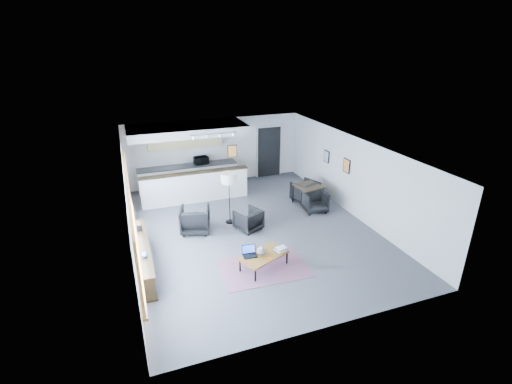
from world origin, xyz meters
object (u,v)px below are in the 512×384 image
object	(u,v)px
floor_lamp	(229,180)
dining_chair_near	(315,202)
microwave	(201,159)
laptop	(249,252)
dining_table	(308,187)
armchair_right	(248,219)
dining_chair_far	(305,192)
ceramic_pot	(262,251)
armchair_left	(195,218)
coffee_table	(264,255)
book_stack	(281,249)

from	to	relation	value
floor_lamp	dining_chair_near	xyz separation A→B (m)	(2.94, -0.19, -1.12)
dining_chair_near	microwave	distance (m)	4.83
laptop	dining_table	world-z (taller)	dining_table
armchair_right	dining_chair_far	size ratio (longest dim) A/B	1.03
ceramic_pot	microwave	distance (m)	6.25
floor_lamp	dining_table	world-z (taller)	floor_lamp
ceramic_pot	dining_table	distance (m)	4.34
armchair_left	microwave	xyz separation A→B (m)	(1.02, 3.67, 0.68)
dining_table	coffee_table	bearing A→B (deg)	-132.43
dining_chair_far	microwave	world-z (taller)	microwave
coffee_table	laptop	bearing A→B (deg)	139.56
laptop	armchair_right	size ratio (longest dim) A/B	0.51
armchair_left	dining_table	bearing A→B (deg)	-155.25
laptop	dining_chair_far	size ratio (longest dim) A/B	0.53
laptop	dining_chair_far	world-z (taller)	dining_chair_far
book_stack	microwave	xyz separation A→B (m)	(-0.72, 6.19, 0.67)
book_stack	armchair_left	xyz separation A→B (m)	(-1.74, 2.52, -0.01)
armchair_left	dining_chair_far	xyz separation A→B (m)	(4.19, 0.94, -0.08)
dining_table	ceramic_pot	bearing A→B (deg)	-133.01
dining_chair_far	microwave	xyz separation A→B (m)	(-3.17, 2.72, 0.76)
book_stack	floor_lamp	bearing A→B (deg)	101.91
armchair_left	coffee_table	bearing A→B (deg)	132.35
coffee_table	dining_chair_far	size ratio (longest dim) A/B	1.97
book_stack	microwave	bearing A→B (deg)	96.64
book_stack	armchair_left	bearing A→B (deg)	124.64
laptop	floor_lamp	world-z (taller)	floor_lamp
floor_lamp	dining_chair_near	world-z (taller)	floor_lamp
book_stack	floor_lamp	xyz separation A→B (m)	(-0.58, 2.74, 1.01)
dining_chair_far	book_stack	bearing A→B (deg)	34.57
coffee_table	dining_table	world-z (taller)	dining_table
laptop	microwave	world-z (taller)	microwave
armchair_right	ceramic_pot	bearing A→B (deg)	57.00
dining_chair_near	microwave	bearing A→B (deg)	136.57
dining_table	book_stack	bearing A→B (deg)	-127.51
armchair_left	dining_chair_far	distance (m)	4.30
dining_table	floor_lamp	bearing A→B (deg)	-172.58
armchair_left	dining_chair_far	bearing A→B (deg)	-150.99
laptop	armchair_left	bearing A→B (deg)	114.09
armchair_right	microwave	distance (m)	4.20
laptop	dining_chair_far	distance (m)	4.73
laptop	dining_chair_near	xyz separation A→B (m)	(3.21, 2.48, -0.14)
microwave	armchair_right	bearing A→B (deg)	-90.11
dining_table	microwave	xyz separation A→B (m)	(-3.12, 3.05, 0.46)
book_stack	microwave	world-z (taller)	microwave
coffee_table	dining_table	xyz separation A→B (m)	(2.90, 3.17, 0.28)
book_stack	armchair_left	size ratio (longest dim) A/B	0.40
armchair_right	dining_chair_far	bearing A→B (deg)	-175.57
armchair_left	dining_chair_far	size ratio (longest dim) A/B	1.24
ceramic_pot	armchair_right	distance (m)	2.16
coffee_table	ceramic_pot	bearing A→B (deg)	156.50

